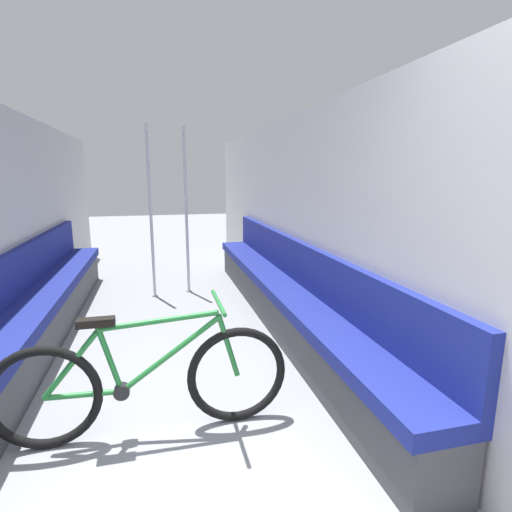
# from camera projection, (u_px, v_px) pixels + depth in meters

# --- Properties ---
(wall_right) EXTENTS (0.10, 9.03, 2.13)m
(wall_right) POSITION_uv_depth(u_px,v_px,m) (309.00, 222.00, 3.90)
(wall_right) COLOR #B2B2B7
(wall_right) RESTS_ON ground
(bench_seat_row_left) EXTENTS (0.40, 4.91, 0.87)m
(bench_seat_row_left) POSITION_uv_depth(u_px,v_px,m) (35.00, 315.00, 3.53)
(bench_seat_row_left) COLOR #3D3D42
(bench_seat_row_left) RESTS_ON ground
(bench_seat_row_right) EXTENTS (0.40, 4.91, 0.87)m
(bench_seat_row_right) POSITION_uv_depth(u_px,v_px,m) (283.00, 296.00, 4.07)
(bench_seat_row_right) COLOR #3D3D42
(bench_seat_row_right) RESTS_ON ground
(bicycle) EXTENTS (1.71, 0.46, 0.80)m
(bicycle) POSITION_uv_depth(u_px,v_px,m) (145.00, 382.00, 2.33)
(bicycle) COLOR black
(bicycle) RESTS_ON ground
(grab_pole_near) EXTENTS (0.08, 0.08, 2.11)m
(grab_pole_near) POSITION_uv_depth(u_px,v_px,m) (151.00, 216.00, 4.89)
(grab_pole_near) COLOR gray
(grab_pole_near) RESTS_ON ground
(grab_pole_far) EXTENTS (0.08, 0.08, 2.11)m
(grab_pole_far) POSITION_uv_depth(u_px,v_px,m) (186.00, 214.00, 5.10)
(grab_pole_far) COLOR gray
(grab_pole_far) RESTS_ON ground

